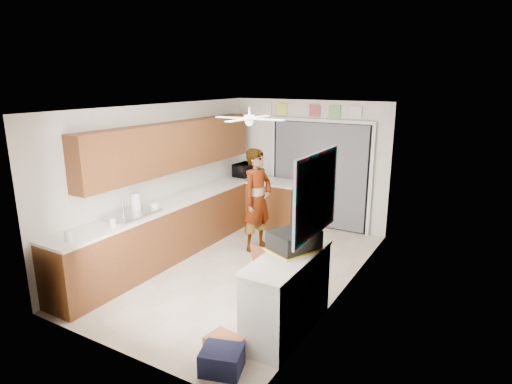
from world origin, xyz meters
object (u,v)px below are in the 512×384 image
at_px(cup, 155,206).
at_px(cardboard_box, 224,347).
at_px(man, 257,200).
at_px(paper_towel_roll, 136,203).
at_px(navy_crate, 222,360).
at_px(dog, 274,265).
at_px(microwave, 245,170).
at_px(suitcase, 294,240).

relative_size(cup, cardboard_box, 0.34).
distance_m(cardboard_box, man, 3.15).
height_order(paper_towel_roll, man, man).
bearing_deg(cup, man, 54.58).
bearing_deg(paper_towel_roll, cup, 61.98).
distance_m(navy_crate, man, 3.37).
height_order(man, dog, man).
bearing_deg(microwave, dog, -136.87).
bearing_deg(cup, dog, 15.21).
height_order(navy_crate, dog, dog).
distance_m(microwave, navy_crate, 4.97).
bearing_deg(cardboard_box, microwave, 118.70).
xyz_separation_m(suitcase, dog, (-0.72, 0.87, -0.83)).
height_order(suitcase, cardboard_box, suitcase).
distance_m(navy_crate, dog, 2.15).
distance_m(cardboard_box, navy_crate, 0.23).
relative_size(microwave, suitcase, 0.89).
bearing_deg(paper_towel_roll, cardboard_box, -25.79).
xyz_separation_m(microwave, dog, (1.83, -2.19, -0.84)).
distance_m(cardboard_box, dog, 1.93).
relative_size(suitcase, dog, 0.93).
bearing_deg(man, dog, -129.69).
relative_size(suitcase, man, 0.31).
height_order(cup, cardboard_box, cup).
height_order(cup, paper_towel_roll, paper_towel_roll).
bearing_deg(cup, navy_crate, -34.48).
xyz_separation_m(paper_towel_roll, dog, (1.95, 0.75, -0.86)).
relative_size(cup, navy_crate, 0.31).
bearing_deg(navy_crate, microwave, 118.63).
xyz_separation_m(cardboard_box, dog, (-0.40, 1.88, 0.11)).
distance_m(cup, dog, 2.03).
bearing_deg(cardboard_box, man, 113.33).
bearing_deg(microwave, navy_crate, -148.09).
bearing_deg(suitcase, navy_crate, -75.87).
height_order(suitcase, navy_crate, suitcase).
xyz_separation_m(navy_crate, man, (-1.31, 3.01, 0.76)).
distance_m(cup, paper_towel_roll, 0.30).
distance_m(cup, man, 1.74).
bearing_deg(man, paper_towel_roll, 154.70).
height_order(cardboard_box, navy_crate, navy_crate).
relative_size(suitcase, navy_crate, 1.33).
xyz_separation_m(suitcase, navy_crate, (-0.22, -1.22, -0.93)).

